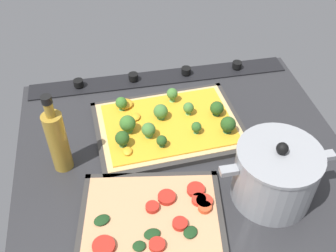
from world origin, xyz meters
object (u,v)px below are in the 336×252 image
Objects in this scene: baking_tray_front at (169,127)px; broccoli_pizza at (167,123)px; oil_bottle at (57,140)px; baking_tray_back at (152,220)px; cooking_pot at (275,174)px; veggie_pizza_back at (154,218)px.

baking_tray_front is 1.69cm from broccoli_pizza.
baking_tray_front is at bearing -163.88° from oil_bottle.
oil_bottle is at bearing -46.80° from baking_tray_back.
baking_tray_front is 1.85× the size of oil_bottle.
oil_bottle is at bearing -21.08° from cooking_pot.
veggie_pizza_back reaches higher than baking_tray_back.
veggie_pizza_back is at bearing 133.90° from oil_bottle.
cooking_pot is 1.18× the size of oil_bottle.
cooking_pot is (-17.45, 24.36, 6.26)cm from baking_tray_front.
cooking_pot reaches higher than veggie_pizza_back.
cooking_pot reaches higher than baking_tray_back.
baking_tray_back is at bearing 71.56° from baking_tray_front.
veggie_pizza_back reaches higher than baking_tray_front.
broccoli_pizza is 1.47× the size of cooking_pot.
broccoli_pizza is 1.73× the size of oil_bottle.
cooking_pot is at bearing 125.60° from baking_tray_front.
cooking_pot is at bearing 126.35° from broccoli_pizza.
baking_tray_front is 1.58× the size of cooking_pot.
baking_tray_front and baking_tray_back have the same top height.
broccoli_pizza is (0.44, 0.06, 1.63)cm from baking_tray_front.
baking_tray_front is at bearing -54.40° from cooking_pot.
cooking_pot is at bearing -175.72° from veggie_pizza_back.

